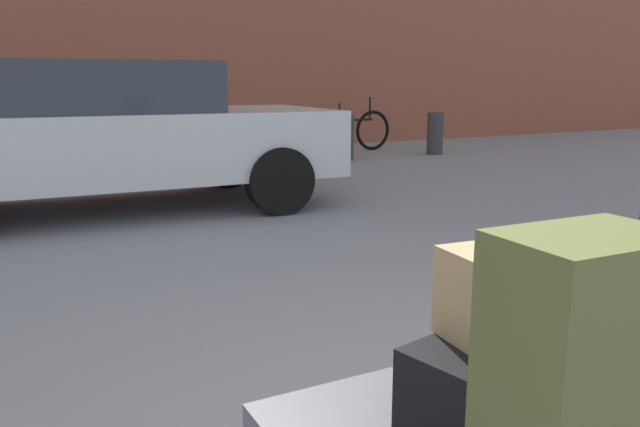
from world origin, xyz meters
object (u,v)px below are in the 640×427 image
(suitcase_olive_rear_right, at_px, (580,370))
(suitcase_black_center, at_px, (525,381))
(duffel_bag_tan_topmost_pile, at_px, (531,298))
(parked_car, at_px, (102,133))
(bollard_kerb_mid, at_px, (345,138))
(bollard_kerb_near, at_px, (274,141))
(bicycle_leaning, at_px, (349,131))
(bollard_kerb_far, at_px, (435,134))

(suitcase_olive_rear_right, bearing_deg, suitcase_black_center, 64.74)
(suitcase_black_center, relative_size, duffel_bag_tan_topmost_pile, 1.57)
(suitcase_black_center, bearing_deg, parked_car, 80.87)
(parked_car, xyz_separation_m, bollard_kerb_mid, (4.04, 2.37, -0.40))
(duffel_bag_tan_topmost_pile, relative_size, bollard_kerb_near, 0.55)
(parked_car, distance_m, bollard_kerb_near, 3.70)
(suitcase_black_center, height_order, bollard_kerb_mid, bollard_kerb_mid)
(suitcase_black_center, bearing_deg, duffel_bag_tan_topmost_pile, 0.00)
(parked_car, distance_m, bicycle_leaning, 5.83)
(duffel_bag_tan_topmost_pile, relative_size, parked_car, 0.09)
(bollard_kerb_mid, bearing_deg, bollard_kerb_far, 0.00)
(suitcase_olive_rear_right, bearing_deg, duffel_bag_tan_topmost_pile, 64.74)
(suitcase_olive_rear_right, bearing_deg, bicycle_leaning, 64.51)
(bicycle_leaning, relative_size, bollard_kerb_near, 2.47)
(suitcase_olive_rear_right, xyz_separation_m, bollard_kerb_mid, (3.91, 7.81, -0.28))
(parked_car, bearing_deg, bollard_kerb_near, 40.07)
(duffel_bag_tan_topmost_pile, height_order, bollard_kerb_far, duffel_bag_tan_topmost_pile)
(parked_car, bearing_deg, bollard_kerb_far, 22.15)
(bicycle_leaning, distance_m, bollard_kerb_near, 2.17)
(bollard_kerb_near, bearing_deg, bollard_kerb_far, 0.00)
(duffel_bag_tan_topmost_pile, xyz_separation_m, bollard_kerb_far, (5.54, 7.52, -0.33))
(duffel_bag_tan_topmost_pile, height_order, parked_car, parked_car)
(bicycle_leaning, xyz_separation_m, bollard_kerb_near, (-1.90, -1.04, -0.02))
(suitcase_black_center, distance_m, bollard_kerb_mid, 8.41)
(bollard_kerb_mid, bearing_deg, bollard_kerb_near, 180.00)
(bicycle_leaning, distance_m, bollard_kerb_mid, 1.24)
(suitcase_black_center, height_order, suitcase_olive_rear_right, suitcase_olive_rear_right)
(bollard_kerb_near, bearing_deg, parked_car, -139.93)
(duffel_bag_tan_topmost_pile, relative_size, bollard_kerb_mid, 0.55)
(parked_car, bearing_deg, bicycle_leaning, 35.88)
(suitcase_olive_rear_right, relative_size, bollard_kerb_mid, 0.84)
(suitcase_black_center, bearing_deg, bollard_kerb_mid, 51.20)
(suitcase_black_center, relative_size, suitcase_olive_rear_right, 1.02)
(duffel_bag_tan_topmost_pile, xyz_separation_m, bicycle_leaning, (4.44, 8.56, -0.32))
(suitcase_black_center, bearing_deg, bollard_kerb_near, 59.12)
(bollard_kerb_near, height_order, bollard_kerb_far, same)
(bollard_kerb_far, bearing_deg, bicycle_leaning, 136.73)
(parked_car, height_order, bicycle_leaning, parked_car)
(duffel_bag_tan_topmost_pile, distance_m, bicycle_leaning, 9.65)
(suitcase_black_center, relative_size, parked_car, 0.14)
(suitcase_black_center, distance_m, duffel_bag_tan_topmost_pile, 0.24)
(parked_car, relative_size, bollard_kerb_far, 6.13)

